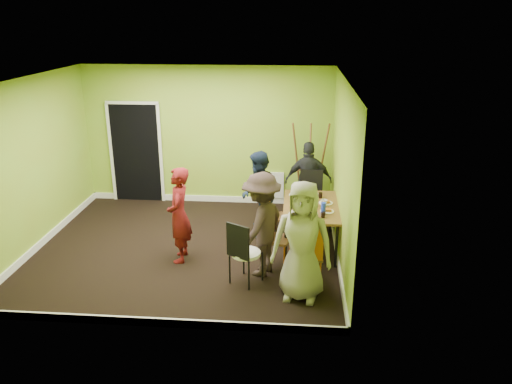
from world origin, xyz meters
TOP-DOWN VIEW (x-y plane):
  - ground at (0.00, 0.00)m, footprint 5.00×5.00m
  - room_walls at (-0.02, 0.04)m, footprint 5.04×4.54m
  - dining_table at (2.05, 0.22)m, footprint 0.90×1.50m
  - chair_left_far at (1.39, 0.46)m, footprint 0.47×0.47m
  - chair_left_near at (1.44, -0.48)m, footprint 0.49×0.49m
  - chair_back_end at (2.08, 1.30)m, footprint 0.45×0.52m
  - chair_front_end at (1.98, -1.12)m, footprint 0.47×0.47m
  - chair_bentwood at (1.07, -1.09)m, footprint 0.52×0.52m
  - easel at (2.05, 1.88)m, footprint 0.72×0.68m
  - plate_near_left at (1.79, 0.69)m, footprint 0.23×0.23m
  - plate_near_right at (1.88, -0.23)m, footprint 0.25×0.25m
  - plate_far_back at (2.11, 0.69)m, footprint 0.24×0.24m
  - plate_far_front at (2.05, -0.36)m, footprint 0.21×0.21m
  - plate_wall_back at (2.30, 0.34)m, footprint 0.23×0.23m
  - plate_wall_front at (2.30, -0.04)m, footprint 0.22×0.22m
  - thermos at (2.08, 0.16)m, footprint 0.08×0.08m
  - blue_bottle at (2.23, -0.15)m, footprint 0.08×0.08m
  - orange_bottle at (1.95, 0.33)m, footprint 0.03×0.03m
  - glass_mid at (1.97, 0.47)m, footprint 0.06×0.06m
  - glass_back at (2.22, 0.59)m, footprint 0.07×0.07m
  - glass_front at (2.22, -0.29)m, footprint 0.07×0.07m
  - cup_a at (1.89, 0.01)m, footprint 0.13×0.13m
  - cup_b at (2.26, 0.23)m, footprint 0.11×0.11m
  - person_standing at (-0.01, -0.41)m, footprint 0.41×0.59m
  - person_left_far at (1.15, 0.66)m, footprint 0.66×0.80m
  - person_left_near at (1.30, -0.74)m, footprint 0.96×1.18m
  - person_back_end at (2.03, 1.50)m, footprint 0.90×0.40m
  - person_front_end at (1.89, -1.37)m, footprint 0.90×0.66m

SIDE VIEW (x-z plane):
  - ground at x=0.00m, z-range 0.00..0.00m
  - chair_left_far at x=1.39m, z-range 0.05..0.94m
  - chair_bentwood at x=1.07m, z-range 0.05..1.03m
  - chair_left_near at x=1.44m, z-range 0.06..1.05m
  - chair_front_end at x=1.98m, z-range 0.06..1.06m
  - dining_table at x=2.05m, z-range 0.32..1.07m
  - chair_back_end at x=2.08m, z-range 0.21..1.23m
  - person_back_end at x=2.03m, z-range 0.00..1.50m
  - plate_near_left at x=1.79m, z-range 0.75..0.76m
  - plate_near_right at x=1.88m, z-range 0.75..0.76m
  - plate_far_back at x=2.11m, z-range 0.75..0.76m
  - plate_far_front at x=2.05m, z-range 0.75..0.76m
  - plate_wall_back at x=2.30m, z-range 0.75..0.76m
  - plate_wall_front at x=2.30m, z-range 0.75..0.76m
  - person_left_far at x=1.15m, z-range 0.00..1.52m
  - person_standing at x=-0.01m, z-range 0.00..1.53m
  - orange_bottle at x=1.95m, z-range 0.75..0.82m
  - glass_mid at x=1.97m, z-range 0.75..0.84m
  - glass_front at x=2.22m, z-range 0.75..0.84m
  - person_left_near at x=1.30m, z-range 0.00..1.59m
  - glass_back at x=2.22m, z-range 0.75..0.85m
  - cup_b at x=2.26m, z-range 0.75..0.85m
  - cup_a at x=1.89m, z-range 0.75..0.86m
  - person_front_end at x=1.89m, z-range 0.00..1.69m
  - blue_bottle at x=2.23m, z-range 0.75..0.95m
  - thermos at x=2.08m, z-range 0.75..0.97m
  - easel at x=2.05m, z-range -0.01..1.79m
  - room_walls at x=-0.02m, z-range -0.42..2.40m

